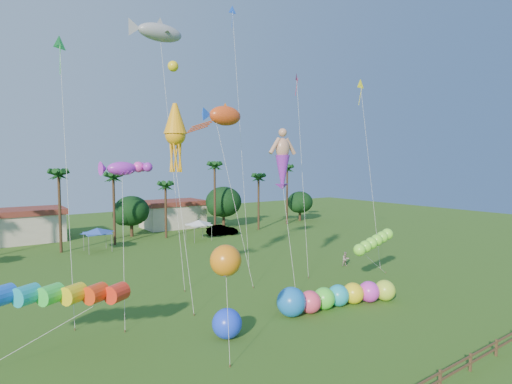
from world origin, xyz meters
TOP-DOWN VIEW (x-y plane):
  - ground at (0.00, 0.00)m, footprint 160.00×160.00m
  - tree_line at (3.57, 44.00)m, footprint 69.46×8.91m
  - buildings_row at (-3.09, 50.00)m, footprint 35.00×7.00m
  - tent_row at (-6.00, 36.33)m, footprint 31.00×4.00m
  - fence at (0.00, -6.00)m, footprint 36.12×0.12m
  - car_b at (13.16, 37.97)m, footprint 5.13×2.84m
  - spectator_b at (14.46, 13.34)m, footprint 0.93×0.84m
  - caterpillar_inflatable at (3.92, 5.02)m, footprint 10.68×3.97m
  - blue_ball at (-5.68, 5.20)m, footprint 1.94×1.94m
  - rainbow_tube at (-13.82, 8.39)m, footprint 9.47×4.06m
  - green_worm at (9.86, 7.53)m, footprint 8.93×2.15m
  - orange_ball_kite at (-7.67, 1.99)m, footprint 2.01×2.01m
  - merman_kite at (4.53, 12.19)m, footprint 2.69×4.62m
  - fish_kite at (2.13, 18.37)m, footprint 5.37×6.73m
  - shark_kite at (-3.28, 21.56)m, footprint 6.27×7.94m
  - squid_kite at (-4.78, 14.92)m, footprint 2.23×6.15m
  - lobster_kite at (-9.56, 13.96)m, footprint 4.28×5.70m
  - delta_kite_red at (9.07, 15.49)m, footprint 1.75×3.84m
  - delta_kite_yellow at (17.27, 14.00)m, footprint 1.74×4.22m
  - delta_kite_green at (-13.13, 16.49)m, footprint 1.26×4.88m
  - delta_kite_blue at (6.00, 23.06)m, footprint 1.38×4.61m

SIDE VIEW (x-z plane):
  - ground at x=0.00m, z-range 0.00..0.00m
  - fence at x=0.00m, z-range 0.11..1.11m
  - spectator_b at x=14.46m, z-range 0.00..1.57m
  - car_b at x=13.16m, z-range 0.00..1.60m
  - caterpillar_inflatable at x=3.92m, z-range -0.18..2.01m
  - blue_ball at x=-5.68m, z-range 0.00..1.94m
  - buildings_row at x=-3.09m, z-range 0.00..4.00m
  - tent_row at x=-6.00m, z-range 2.45..3.05m
  - rainbow_tube at x=-13.82m, z-range 1.35..5.20m
  - green_worm at x=9.86m, z-range 1.38..5.48m
  - tree_line at x=3.57m, z-range -1.22..9.78m
  - orange_ball_kite at x=-7.67m, z-range 2.58..9.47m
  - lobster_kite at x=-9.56m, z-range 5.09..16.76m
  - merman_kite at x=4.53m, z-range 4.34..18.39m
  - squid_kite at x=-4.78m, z-range 5.46..21.89m
  - fish_kite at x=2.13m, z-range 7.50..24.69m
  - delta_kite_red at x=9.07m, z-range 9.33..30.07m
  - delta_kite_green at x=-13.13m, z-range 9.43..30.19m
  - delta_kite_yellow at x=17.27m, z-range 9.48..30.32m
  - shark_kite at x=-3.28m, z-range 11.49..36.62m
  - delta_kite_blue at x=6.00m, z-range 13.22..42.46m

